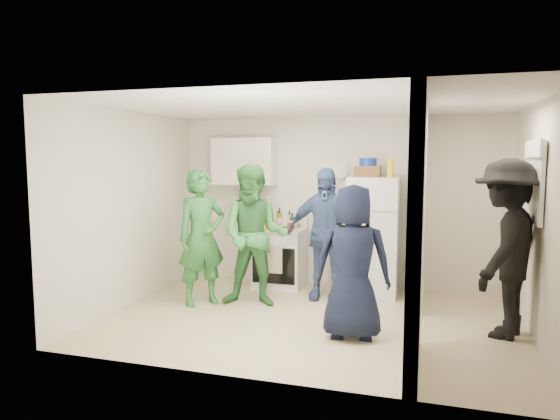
# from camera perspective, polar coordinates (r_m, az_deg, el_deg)

# --- Properties ---
(floor) EXTENTS (4.80, 4.80, 0.00)m
(floor) POSITION_cam_1_polar(r_m,az_deg,el_deg) (6.05, 3.51, -12.39)
(floor) COLOR #C9B98E
(floor) RESTS_ON ground
(wall_back) EXTENTS (4.80, 0.00, 4.80)m
(wall_back) POSITION_cam_1_polar(r_m,az_deg,el_deg) (7.44, 6.56, 0.89)
(wall_back) COLOR silver
(wall_back) RESTS_ON floor
(wall_front) EXTENTS (4.80, 0.00, 4.80)m
(wall_front) POSITION_cam_1_polar(r_m,az_deg,el_deg) (4.15, -1.74, -3.12)
(wall_front) COLOR silver
(wall_front) RESTS_ON floor
(wall_left) EXTENTS (0.00, 3.40, 3.40)m
(wall_left) POSITION_cam_1_polar(r_m,az_deg,el_deg) (6.74, -16.71, 0.15)
(wall_left) COLOR silver
(wall_left) RESTS_ON floor
(wall_right) EXTENTS (0.00, 3.40, 3.40)m
(wall_right) POSITION_cam_1_polar(r_m,az_deg,el_deg) (5.74, 27.64, -1.27)
(wall_right) COLOR silver
(wall_right) RESTS_ON floor
(ceiling) EXTENTS (4.80, 4.80, 0.00)m
(ceiling) POSITION_cam_1_polar(r_m,az_deg,el_deg) (5.77, 3.67, 11.88)
(ceiling) COLOR white
(ceiling) RESTS_ON wall_back
(partition_pier_back) EXTENTS (0.12, 1.20, 2.50)m
(partition_pier_back) POSITION_cam_1_polar(r_m,az_deg,el_deg) (6.72, 15.77, 0.16)
(partition_pier_back) COLOR silver
(partition_pier_back) RESTS_ON floor
(partition_pier_front) EXTENTS (0.12, 1.20, 2.50)m
(partition_pier_front) POSITION_cam_1_polar(r_m,az_deg,el_deg) (4.54, 15.28, -2.55)
(partition_pier_front) COLOR silver
(partition_pier_front) RESTS_ON floor
(partition_header) EXTENTS (0.12, 1.00, 0.40)m
(partition_header) POSITION_cam_1_polar(r_m,az_deg,el_deg) (5.61, 15.88, 9.79)
(partition_header) COLOR silver
(partition_header) RESTS_ON partition_pier_back
(stove) EXTENTS (0.73, 0.61, 0.87)m
(stove) POSITION_cam_1_polar(r_m,az_deg,el_deg) (7.42, -0.05, -5.46)
(stove) COLOR white
(stove) RESTS_ON floor
(upper_cabinet) EXTENTS (0.95, 0.34, 0.70)m
(upper_cabinet) POSITION_cam_1_polar(r_m,az_deg,el_deg) (7.61, -4.11, 5.55)
(upper_cabinet) COLOR silver
(upper_cabinet) RESTS_ON wall_back
(fridge) EXTENTS (0.68, 0.66, 1.64)m
(fridge) POSITION_cam_1_polar(r_m,az_deg,el_deg) (7.05, 10.62, -2.95)
(fridge) COLOR silver
(fridge) RESTS_ON floor
(wicker_basket) EXTENTS (0.35, 0.25, 0.15)m
(wicker_basket) POSITION_cam_1_polar(r_m,az_deg,el_deg) (7.03, 10.00, 4.37)
(wicker_basket) COLOR brown
(wicker_basket) RESTS_ON fridge
(blue_bowl) EXTENTS (0.24, 0.24, 0.11)m
(blue_bowl) POSITION_cam_1_polar(r_m,az_deg,el_deg) (7.03, 10.02, 5.43)
(blue_bowl) COLOR navy
(blue_bowl) RESTS_ON wicker_basket
(yellow_cup_stack_top) EXTENTS (0.09, 0.09, 0.25)m
(yellow_cup_stack_top) POSITION_cam_1_polar(r_m,az_deg,el_deg) (6.85, 12.52, 4.70)
(yellow_cup_stack_top) COLOR yellow
(yellow_cup_stack_top) RESTS_ON fridge
(wall_clock) EXTENTS (0.22, 0.02, 0.22)m
(wall_clock) POSITION_cam_1_polar(r_m,az_deg,el_deg) (7.38, 6.96, 4.35)
(wall_clock) COLOR white
(wall_clock) RESTS_ON wall_back
(spice_shelf) EXTENTS (0.35, 0.08, 0.03)m
(spice_shelf) POSITION_cam_1_polar(r_m,az_deg,el_deg) (7.38, 6.50, 1.63)
(spice_shelf) COLOR olive
(spice_shelf) RESTS_ON wall_back
(nook_window) EXTENTS (0.03, 0.70, 0.80)m
(nook_window) POSITION_cam_1_polar(r_m,az_deg,el_deg) (5.90, 27.27, 2.83)
(nook_window) COLOR black
(nook_window) RESTS_ON wall_right
(nook_window_frame) EXTENTS (0.04, 0.76, 0.86)m
(nook_window_frame) POSITION_cam_1_polar(r_m,az_deg,el_deg) (5.89, 27.13, 2.84)
(nook_window_frame) COLOR white
(nook_window_frame) RESTS_ON wall_right
(nook_valance) EXTENTS (0.04, 0.82, 0.18)m
(nook_valance) POSITION_cam_1_polar(r_m,az_deg,el_deg) (5.89, 27.05, 6.25)
(nook_valance) COLOR white
(nook_valance) RESTS_ON wall_right
(yellow_cup_stack_stove) EXTENTS (0.09, 0.09, 0.25)m
(yellow_cup_stack_stove) POSITION_cam_1_polar(r_m,az_deg,el_deg) (7.15, -1.48, -1.36)
(yellow_cup_stack_stove) COLOR yellow
(yellow_cup_stack_stove) RESTS_ON stove
(red_cup) EXTENTS (0.09, 0.09, 0.12)m
(red_cup) POSITION_cam_1_polar(r_m,az_deg,el_deg) (7.08, 1.19, -1.96)
(red_cup) COLOR #BA290C
(red_cup) RESTS_ON stove
(person_green_left) EXTENTS (0.74, 0.75, 1.75)m
(person_green_left) POSITION_cam_1_polar(r_m,az_deg,el_deg) (6.53, -8.94, -3.15)
(person_green_left) COLOR #2E7431
(person_green_left) RESTS_ON floor
(person_green_center) EXTENTS (0.97, 0.81, 1.82)m
(person_green_center) POSITION_cam_1_polar(r_m,az_deg,el_deg) (6.42, -2.92, -2.93)
(person_green_center) COLOR #367B36
(person_green_center) RESTS_ON floor
(person_denim) EXTENTS (1.05, 0.44, 1.78)m
(person_denim) POSITION_cam_1_polar(r_m,az_deg,el_deg) (6.72, 5.12, -2.72)
(person_denim) COLOR #3D5E86
(person_denim) RESTS_ON floor
(person_navy) EXTENTS (0.86, 0.61, 1.64)m
(person_navy) POSITION_cam_1_polar(r_m,az_deg,el_deg) (5.31, 8.32, -5.89)
(person_navy) COLOR black
(person_navy) RESTS_ON floor
(person_nook) EXTENTS (1.13, 1.41, 1.91)m
(person_nook) POSITION_cam_1_polar(r_m,az_deg,el_deg) (5.82, 24.43, -3.98)
(person_nook) COLOR black
(person_nook) RESTS_ON floor
(bottle_a) EXTENTS (0.07, 0.07, 0.32)m
(bottle_a) POSITION_cam_1_polar(r_m,az_deg,el_deg) (7.53, -1.88, -0.71)
(bottle_a) COLOR olive
(bottle_a) RESTS_ON stove
(bottle_b) EXTENTS (0.08, 0.08, 0.33)m
(bottle_b) POSITION_cam_1_polar(r_m,az_deg,el_deg) (7.31, -1.59, -0.90)
(bottle_b) COLOR #1E5A2C
(bottle_b) RESTS_ON stove
(bottle_c) EXTENTS (0.07, 0.07, 0.25)m
(bottle_c) POSITION_cam_1_polar(r_m,az_deg,el_deg) (7.49, -0.25, -1.04)
(bottle_c) COLOR #B2B4C1
(bottle_c) RESTS_ON stove
(bottle_d) EXTENTS (0.07, 0.07, 0.31)m
(bottle_d) POSITION_cam_1_polar(r_m,az_deg,el_deg) (7.29, -0.06, -0.97)
(bottle_d) COLOR brown
(bottle_d) RESTS_ON stove
(bottle_e) EXTENTS (0.07, 0.07, 0.25)m
(bottle_e) POSITION_cam_1_polar(r_m,az_deg,el_deg) (7.48, 1.08, -1.03)
(bottle_e) COLOR #A3ABB5
(bottle_e) RESTS_ON stove
(bottle_f) EXTENTS (0.07, 0.07, 0.24)m
(bottle_f) POSITION_cam_1_polar(r_m,az_deg,el_deg) (7.28, 1.40, -1.26)
(bottle_f) COLOR #143819
(bottle_f) RESTS_ON stove
(bottle_g) EXTENTS (0.06, 0.06, 0.26)m
(bottle_g) POSITION_cam_1_polar(r_m,az_deg,el_deg) (7.41, 2.15, -1.05)
(bottle_g) COLOR brown
(bottle_g) RESTS_ON stove
(bottle_h) EXTENTS (0.06, 0.06, 0.30)m
(bottle_h) POSITION_cam_1_polar(r_m,az_deg,el_deg) (7.29, -2.56, -1.02)
(bottle_h) COLOR #92999C
(bottle_h) RESTS_ON stove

